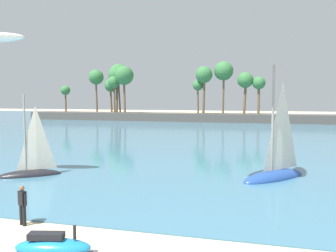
% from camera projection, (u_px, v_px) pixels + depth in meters
% --- Properties ---
extents(sea, '(220.00, 100.86, 0.06)m').
position_uv_depth(sea, '(231.00, 126.00, 61.95)').
color(sea, teal).
rests_on(sea, ground).
extents(palm_headland, '(94.39, 6.57, 12.95)m').
position_uv_depth(palm_headland, '(219.00, 102.00, 72.43)').
color(palm_headland, '#514C47').
rests_on(palm_headland, ground).
extents(watercraft_on_trailer, '(2.76, 1.55, 1.28)m').
position_uv_depth(watercraft_on_trailer, '(52.00, 249.00, 10.67)').
color(watercraft_on_trailer, '#4C4C51').
rests_on(watercraft_on_trailer, ground).
extents(person_at_waterline, '(0.51, 0.31, 1.67)m').
position_uv_depth(person_at_waterline, '(22.00, 204.00, 13.95)').
color(person_at_waterline, black).
rests_on(person_at_waterline, ground).
extents(sailboat_near_shore, '(3.99, 3.25, 5.81)m').
position_uv_depth(sailboat_near_shore, '(31.00, 168.00, 22.61)').
color(sailboat_near_shore, black).
rests_on(sailboat_near_shore, sea).
extents(sailboat_mid_bay, '(4.79, 5.07, 7.79)m').
position_uv_depth(sailboat_mid_bay, '(275.00, 167.00, 21.94)').
color(sailboat_mid_bay, '#234793').
rests_on(sailboat_mid_bay, sea).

